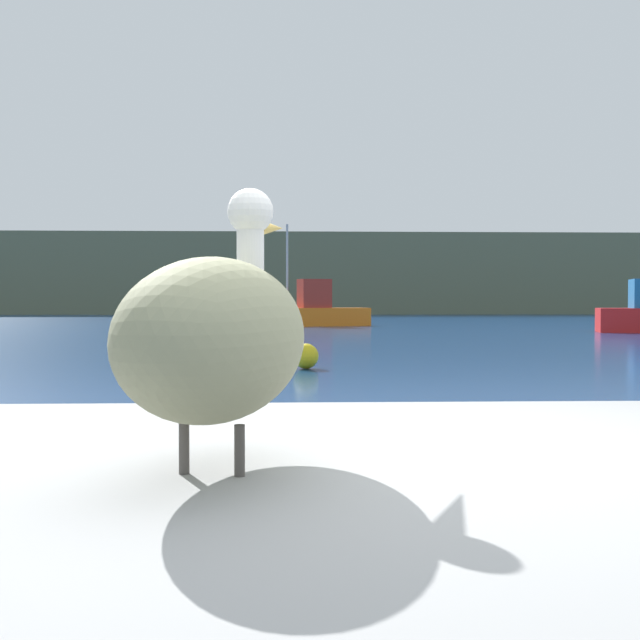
{
  "coord_description": "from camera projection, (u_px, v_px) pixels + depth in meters",
  "views": [
    {
      "loc": [
        -0.47,
        -2.66,
        1.37
      ],
      "look_at": [
        0.11,
        12.62,
        0.99
      ],
      "focal_mm": 43.54,
      "sensor_mm": 36.0,
      "label": 1
    }
  ],
  "objects": [
    {
      "name": "pier_dock",
      "position": [
        218.0,
        624.0,
        2.24
      ],
      "size": [
        3.98,
        2.99,
        0.88
      ],
      "primitive_type": "cube",
      "color": "#969696",
      "rests_on": "ground"
    },
    {
      "name": "mooring_buoy",
      "position": [
        306.0,
        356.0,
        15.63
      ],
      "size": [
        0.51,
        0.51,
        0.51
      ],
      "primitive_type": "sphere",
      "color": "yellow",
      "rests_on": "ground"
    },
    {
      "name": "fishing_boat_orange",
      "position": [
        316.0,
        311.0,
        41.99
      ],
      "size": [
        5.89,
        3.13,
        5.46
      ],
      "rotation": [
        0.0,
        0.0,
        3.44
      ],
      "color": "orange",
      "rests_on": "ground"
    },
    {
      "name": "hillside_backdrop",
      "position": [
        295.0,
        275.0,
        83.52
      ],
      "size": [
        140.0,
        13.44,
        8.25
      ],
      "primitive_type": "cube",
      "color": "#5B664C",
      "rests_on": "ground"
    },
    {
      "name": "pelican",
      "position": [
        218.0,
        335.0,
        2.23
      ],
      "size": [
        0.68,
        1.33,
        0.86
      ],
      "rotation": [
        0.0,
        0.0,
        1.34
      ],
      "color": "gray",
      "rests_on": "pier_dock"
    }
  ]
}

